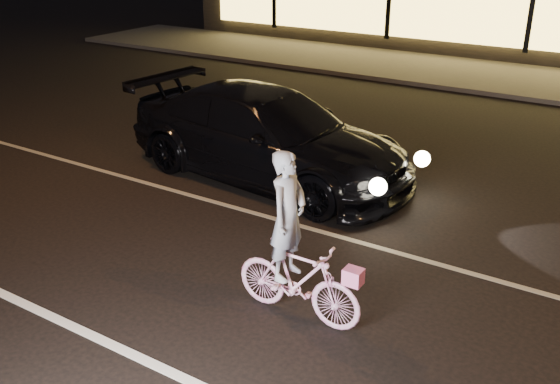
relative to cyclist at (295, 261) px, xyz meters
The scene contains 6 objects.
ground 1.06m from the cyclist, behind, with size 90.00×90.00×0.00m, color black.
lane_stripe_near 1.85m from the cyclist, 117.75° to the right, with size 60.00×0.12×0.01m, color silver.
lane_stripe_far 2.25m from the cyclist, 111.92° to the left, with size 60.00×0.10×0.01m, color gray.
sidewalk 13.02m from the cyclist, 93.52° to the left, with size 30.00×4.00×0.12m, color #383533.
cyclist is the anchor object (origin of this frame).
sedan 4.22m from the cyclist, 127.39° to the left, with size 5.47×2.62×1.54m.
Camera 1 is at (3.85, -5.13, 4.13)m, focal length 40.00 mm.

